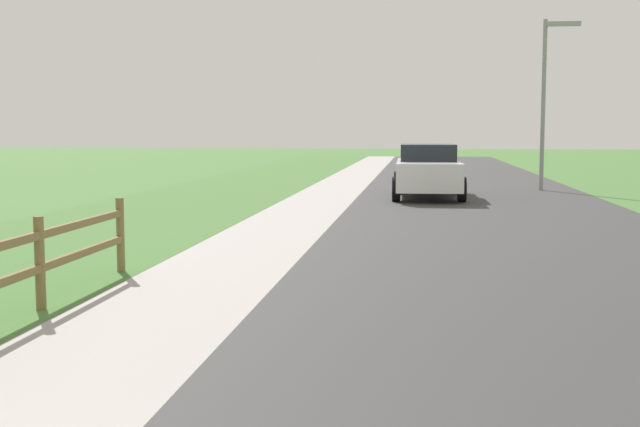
# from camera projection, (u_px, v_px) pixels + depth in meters

# --- Properties ---
(ground_plane) EXTENTS (120.00, 120.00, 0.00)m
(ground_plane) POSITION_uv_depth(u_px,v_px,m) (363.00, 191.00, 26.32)
(ground_plane) COLOR #497737
(road_asphalt) EXTENTS (7.00, 66.00, 0.01)m
(road_asphalt) POSITION_uv_depth(u_px,v_px,m) (469.00, 188.00, 27.87)
(road_asphalt) COLOR #3A3A3A
(road_asphalt) RESTS_ON ground
(curb_concrete) EXTENTS (6.00, 66.00, 0.01)m
(curb_concrete) POSITION_uv_depth(u_px,v_px,m) (282.00, 186.00, 28.66)
(curb_concrete) COLOR #ACA4A1
(curb_concrete) RESTS_ON ground
(grass_verge) EXTENTS (5.00, 66.00, 0.00)m
(grass_verge) POSITION_uv_depth(u_px,v_px,m) (240.00, 186.00, 28.84)
(grass_verge) COLOR #497737
(grass_verge) RESTS_ON ground
(parked_suv_white) EXTENTS (2.06, 4.71, 1.55)m
(parked_suv_white) POSITION_uv_depth(u_px,v_px,m) (428.00, 171.00, 23.84)
(parked_suv_white) COLOR white
(parked_suv_white) RESTS_ON ground
(street_lamp) EXTENTS (1.17, 0.20, 5.51)m
(street_lamp) POSITION_uv_depth(u_px,v_px,m) (548.00, 88.00, 26.38)
(street_lamp) COLOR gray
(street_lamp) RESTS_ON ground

